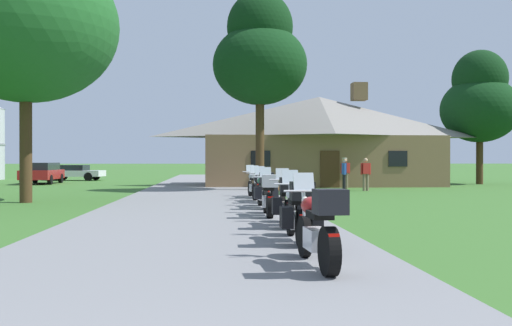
# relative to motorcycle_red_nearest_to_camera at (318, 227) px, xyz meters

# --- Properties ---
(ground_plane) EXTENTS (500.00, 500.00, 0.00)m
(ground_plane) POSITION_rel_motorcycle_red_nearest_to_camera_xyz_m (-1.84, 14.08, -0.62)
(ground_plane) COLOR #386628
(asphalt_driveway) EXTENTS (6.40, 80.00, 0.06)m
(asphalt_driveway) POSITION_rel_motorcycle_red_nearest_to_camera_xyz_m (-1.84, 12.08, -0.59)
(asphalt_driveway) COLOR slate
(asphalt_driveway) RESTS_ON ground
(motorcycle_red_nearest_to_camera) EXTENTS (0.66, 2.08, 1.30)m
(motorcycle_red_nearest_to_camera) POSITION_rel_motorcycle_red_nearest_to_camera_xyz_m (0.00, 0.00, 0.00)
(motorcycle_red_nearest_to_camera) COLOR black
(motorcycle_red_nearest_to_camera) RESTS_ON asphalt_driveway
(motorcycle_silver_second_in_row) EXTENTS (0.72, 2.08, 1.30)m
(motorcycle_silver_second_in_row) POSITION_rel_motorcycle_red_nearest_to_camera_xyz_m (0.07, 2.43, -0.01)
(motorcycle_silver_second_in_row) COLOR black
(motorcycle_silver_second_in_row) RESTS_ON asphalt_driveway
(motorcycle_orange_third_in_row) EXTENTS (0.73, 2.08, 1.30)m
(motorcycle_orange_third_in_row) POSITION_rel_motorcycle_red_nearest_to_camera_xyz_m (0.19, 4.89, -0.01)
(motorcycle_orange_third_in_row) COLOR black
(motorcycle_orange_third_in_row) RESTS_ON asphalt_driveway
(motorcycle_green_fourth_in_row) EXTENTS (0.66, 2.08, 1.30)m
(motorcycle_green_fourth_in_row) POSITION_rel_motorcycle_red_nearest_to_camera_xyz_m (0.00, 7.30, 0.00)
(motorcycle_green_fourth_in_row) COLOR black
(motorcycle_green_fourth_in_row) RESTS_ON asphalt_driveway
(motorcycle_green_fifth_in_row) EXTENTS (0.77, 2.08, 1.30)m
(motorcycle_green_fifth_in_row) POSITION_rel_motorcycle_red_nearest_to_camera_xyz_m (0.12, 9.82, -0.01)
(motorcycle_green_fifth_in_row) COLOR black
(motorcycle_green_fifth_in_row) RESTS_ON asphalt_driveway
(motorcycle_black_sixth_in_row) EXTENTS (0.75, 2.08, 1.30)m
(motorcycle_black_sixth_in_row) POSITION_rel_motorcycle_red_nearest_to_camera_xyz_m (0.20, 12.40, 0.00)
(motorcycle_black_sixth_in_row) COLOR black
(motorcycle_black_sixth_in_row) RESTS_ON asphalt_driveway
(motorcycle_silver_farthest_in_row) EXTENTS (0.71, 2.08, 1.30)m
(motorcycle_silver_farthest_in_row) POSITION_rel_motorcycle_red_nearest_to_camera_xyz_m (0.16, 14.89, 0.00)
(motorcycle_silver_farthest_in_row) COLOR black
(motorcycle_silver_farthest_in_row) RESTS_ON asphalt_driveway
(stone_lodge) EXTENTS (14.90, 6.85, 6.41)m
(stone_lodge) POSITION_rel_motorcycle_red_nearest_to_camera_xyz_m (5.10, 27.07, 2.22)
(stone_lodge) COLOR brown
(stone_lodge) RESTS_ON ground
(bystander_red_shirt_near_lodge) EXTENTS (0.54, 0.28, 1.69)m
(bystander_red_shirt_near_lodge) POSITION_rel_motorcycle_red_nearest_to_camera_xyz_m (5.73, 22.72, 0.33)
(bystander_red_shirt_near_lodge) COLOR #75664C
(bystander_red_shirt_near_lodge) RESTS_ON ground
(bystander_red_shirt_beside_signpost) EXTENTS (0.55, 0.27, 1.67)m
(bystander_red_shirt_beside_signpost) POSITION_rel_motorcycle_red_nearest_to_camera_xyz_m (6.23, 20.38, 0.31)
(bystander_red_shirt_beside_signpost) COLOR #75664C
(bystander_red_shirt_beside_signpost) RESTS_ON ground
(bystander_blue_shirt_by_tree) EXTENTS (0.27, 0.55, 1.69)m
(bystander_blue_shirt_by_tree) POSITION_rel_motorcycle_red_nearest_to_camera_xyz_m (5.04, 20.06, 0.33)
(bystander_blue_shirt_by_tree) COLOR black
(bystander_blue_shirt_by_tree) RESTS_ON ground
(tree_left_near) EXTENTS (6.71, 6.71, 11.72)m
(tree_left_near) POSITION_rel_motorcycle_red_nearest_to_camera_xyz_m (-8.32, 13.51, 6.70)
(tree_left_near) COLOR #422D19
(tree_left_near) RESTS_ON ground
(tree_right_of_lodge) EXTENTS (5.02, 5.02, 8.75)m
(tree_right_of_lodge) POSITION_rel_motorcycle_red_nearest_to_camera_xyz_m (15.85, 27.91, 4.83)
(tree_right_of_lodge) COLOR #422D19
(tree_right_of_lodge) RESTS_ON ground
(tree_by_lodge_front) EXTENTS (4.79, 4.79, 10.11)m
(tree_by_lodge_front) POSITION_rel_motorcycle_red_nearest_to_camera_xyz_m (0.88, 20.85, 6.33)
(tree_by_lodge_front) COLOR #422D19
(tree_by_lodge_front) RESTS_ON ground
(parked_red_suv_far_left) EXTENTS (2.03, 4.66, 1.40)m
(parked_red_suv_far_left) POSITION_rel_motorcycle_red_nearest_to_camera_xyz_m (-12.78, 30.46, 0.16)
(parked_red_suv_far_left) COLOR maroon
(parked_red_suv_far_left) RESTS_ON ground
(parked_white_sedan_far_left) EXTENTS (4.40, 2.35, 1.20)m
(parked_white_sedan_far_left) POSITION_rel_motorcycle_red_nearest_to_camera_xyz_m (-12.12, 36.66, 0.02)
(parked_white_sedan_far_left) COLOR silver
(parked_white_sedan_far_left) RESTS_ON ground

